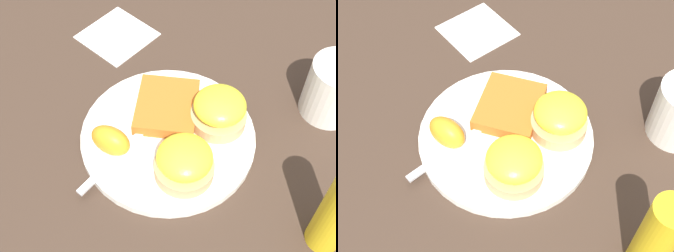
% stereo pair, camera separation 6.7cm
% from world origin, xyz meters
% --- Properties ---
extents(ground_plane, '(1.10, 1.10, 0.00)m').
position_xyz_m(ground_plane, '(0.00, 0.00, 0.00)').
color(ground_plane, '#38281E').
extents(plate, '(0.26, 0.26, 0.01)m').
position_xyz_m(plate, '(0.00, 0.00, 0.01)').
color(plate, silver).
rests_on(plate, ground_plane).
extents(sandwich_benedict_left, '(0.08, 0.08, 0.06)m').
position_xyz_m(sandwich_benedict_left, '(-0.05, -0.04, 0.04)').
color(sandwich_benedict_left, tan).
rests_on(sandwich_benedict_left, plate).
extents(sandwich_benedict_right, '(0.08, 0.08, 0.06)m').
position_xyz_m(sandwich_benedict_right, '(0.05, -0.06, 0.04)').
color(sandwich_benedict_right, tan).
rests_on(sandwich_benedict_right, plate).
extents(hashbrown_patty, '(0.12, 0.11, 0.02)m').
position_xyz_m(hashbrown_patty, '(0.04, 0.02, 0.02)').
color(hashbrown_patty, '#B95B1D').
rests_on(hashbrown_patty, plate).
extents(orange_wedge, '(0.04, 0.06, 0.04)m').
position_xyz_m(orange_wedge, '(-0.05, 0.06, 0.04)').
color(orange_wedge, orange).
rests_on(orange_wedge, plate).
extents(fork, '(0.23, 0.09, 0.00)m').
position_xyz_m(fork, '(-0.01, 0.03, 0.02)').
color(fork, silver).
rests_on(fork, plate).
extents(cup, '(0.12, 0.09, 0.09)m').
position_xyz_m(cup, '(0.15, -0.21, 0.05)').
color(cup, silver).
rests_on(cup, ground_plane).
extents(napkin, '(0.14, 0.14, 0.00)m').
position_xyz_m(napkin, '(0.18, 0.17, 0.00)').
color(napkin, white).
rests_on(napkin, ground_plane).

